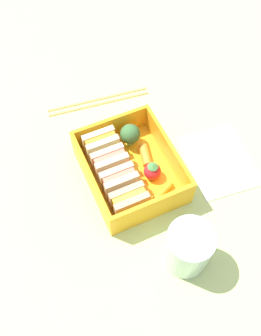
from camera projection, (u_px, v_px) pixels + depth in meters
ground_plane at (130, 179)px, 64.03cm from camera, size 120.00×120.00×2.00cm
bento_tray at (130, 174)px, 62.65cm from camera, size 17.05×14.20×1.20cm
bento_rim at (130, 165)px, 60.07cm from camera, size 17.05×14.20×4.81cm
sandwich_left at (129, 201)px, 56.97cm from camera, size 3.02×5.58×4.45cm
sandwich_center_left at (119, 181)px, 58.75cm from camera, size 3.02×5.58×4.45cm
sandwich_center at (110, 163)px, 60.53cm from camera, size 3.02×5.58×4.45cm
sandwich_center_right at (101, 145)px, 62.31cm from camera, size 3.02×5.58×4.45cm
carrot_stick_far_left at (163, 191)px, 59.70cm from camera, size 2.70×4.09×1.18cm
strawberry_far_left at (152, 171)px, 60.51cm from camera, size 2.86×2.86×3.46cm
carrot_stick_left at (145, 156)px, 62.92cm from camera, size 4.20×2.43×1.59cm
broccoli_floret at (130, 134)px, 62.95cm from camera, size 3.40×3.40×4.42cm
chopstick_pair at (98, 101)px, 71.24cm from camera, size 4.29×19.53×0.70cm
drinking_glass at (188, 248)px, 52.47cm from camera, size 6.64×6.64×8.30cm
folded_napkin at (219, 160)px, 64.56cm from camera, size 14.35×12.10×0.40cm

